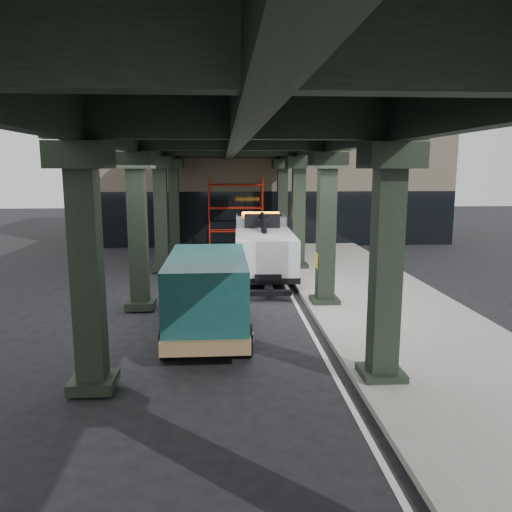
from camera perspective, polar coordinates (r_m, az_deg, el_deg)
name	(u,v)px	position (r m, az deg, el deg)	size (l,w,h in m)	color
ground	(249,327)	(14.54, -0.79, -8.07)	(90.00, 90.00, 0.00)	black
sidewalk	(380,303)	(17.22, 14.04, -5.23)	(5.00, 40.00, 0.15)	gray
lane_stripe	(297,306)	(16.61, 4.74, -5.77)	(0.12, 38.00, 0.01)	silver
viaduct	(232,137)	(15.84, -2.71, 13.43)	(7.40, 32.00, 6.40)	black
building	(263,176)	(33.92, 0.82, 9.12)	(22.00, 10.00, 8.00)	#C6B793
scaffolding	(236,211)	(28.56, -2.34, 5.15)	(3.08, 0.88, 4.00)	#AE1C0D
tow_truck	(262,244)	(21.61, 0.74, 1.43)	(2.62, 8.16, 2.65)	black
towed_van	(208,292)	(13.65, -5.52, -4.07)	(2.24, 5.52, 2.24)	#113F3F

